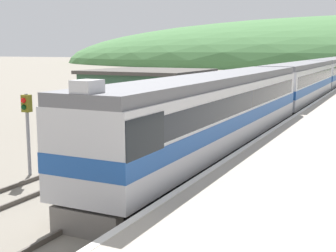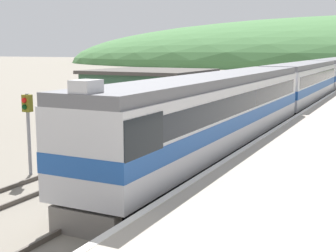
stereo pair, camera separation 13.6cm
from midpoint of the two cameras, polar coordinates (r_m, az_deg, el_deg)
track_main at (r=69.03m, az=19.56°, el=4.55°), size 1.52×180.00×0.16m
track_siding at (r=69.67m, az=15.87°, el=4.77°), size 1.52×180.00×0.16m
station_shed at (r=34.16m, az=-2.55°, el=3.75°), size 7.99×7.47×3.77m
express_train_lead_car at (r=22.29m, az=5.65°, el=1.53°), size 2.93×21.86×4.41m
carriage_second at (r=43.36m, az=15.78°, el=5.00°), size 2.92×19.62×4.05m
carriage_third at (r=63.61m, az=19.11°, el=6.12°), size 2.92×19.62×4.05m
signal_post_siding at (r=20.15m, az=-17.02°, el=1.09°), size 0.36×0.42×3.44m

